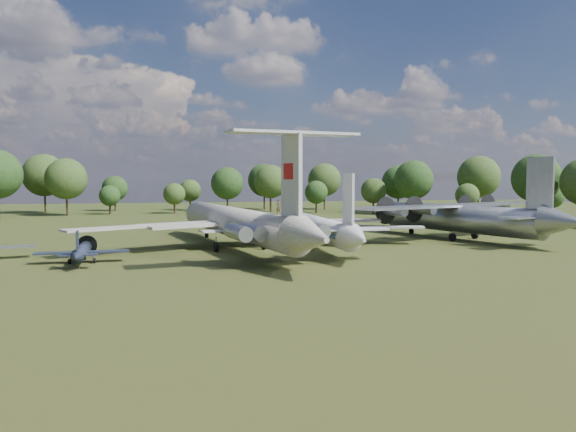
{
  "coord_description": "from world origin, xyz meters",
  "views": [
    {
      "loc": [
        -6.99,
        -75.46,
        10.13
      ],
      "look_at": [
        8.11,
        -3.61,
        5.0
      ],
      "focal_mm": 35.0,
      "sensor_mm": 36.0,
      "label": 1
    }
  ],
  "objects": [
    {
      "name": "il62_airliner",
      "position": [
        1.9,
        2.97,
        2.91
      ],
      "size": [
        56.3,
        67.11,
        5.83
      ],
      "primitive_type": null,
      "rotation": [
        0.0,
        0.0,
        0.19
      ],
      "color": "#B7B7B2",
      "rests_on": "ground"
    },
    {
      "name": "person_on_il62",
      "position": [
        5.04,
        -13.04,
        6.73
      ],
      "size": [
        0.75,
        0.59,
        1.8
      ],
      "primitive_type": "imported",
      "rotation": [
        0.0,
        0.0,
        3.41
      ],
      "color": "#95764B",
      "rests_on": "il62_airliner"
    },
    {
      "name": "ground",
      "position": [
        0.0,
        0.0,
        0.0
      ],
      "size": [
        300.0,
        300.0,
        0.0
      ],
      "primitive_type": "plane",
      "color": "#274216",
      "rests_on": "ground"
    },
    {
      "name": "tu104_jet",
      "position": [
        13.6,
        3.6,
        2.23
      ],
      "size": [
        33.81,
        44.86,
        4.46
      ],
      "primitive_type": null,
      "rotation": [
        0.0,
        0.0,
        0.01
      ],
      "color": "silver",
      "rests_on": "ground"
    },
    {
      "name": "an12_transport",
      "position": [
        38.77,
        7.61,
        2.82
      ],
      "size": [
        51.27,
        53.82,
        5.63
      ],
      "primitive_type": null,
      "rotation": [
        0.0,
        0.0,
        0.37
      ],
      "color": "gray",
      "rests_on": "ground"
    },
    {
      "name": "small_prop_west",
      "position": [
        -17.22,
        -6.64,
        1.06
      ],
      "size": [
        11.34,
        15.01,
        2.13
      ],
      "primitive_type": null,
      "rotation": [
        0.0,
        0.0,
        0.05
      ],
      "color": "black",
      "rests_on": "ground"
    }
  ]
}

